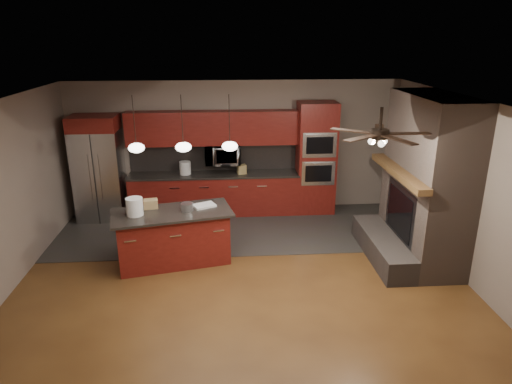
{
  "coord_description": "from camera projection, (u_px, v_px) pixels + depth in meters",
  "views": [
    {
      "loc": [
        -0.25,
        -6.57,
        3.69
      ],
      "look_at": [
        0.27,
        0.6,
        1.2
      ],
      "focal_mm": 32.0,
      "sensor_mm": 36.0,
      "label": 1
    }
  ],
  "objects": [
    {
      "name": "ground",
      "position": [
        242.0,
        274.0,
        7.42
      ],
      "size": [
        7.0,
        7.0,
        0.0
      ],
      "primitive_type": "plane",
      "color": "brown",
      "rests_on": "ground"
    },
    {
      "name": "ceiling",
      "position": [
        240.0,
        100.0,
        6.5
      ],
      "size": [
        7.0,
        6.0,
        0.02
      ],
      "primitive_type": "cube",
      "color": "white",
      "rests_on": "back_wall"
    },
    {
      "name": "back_wall",
      "position": [
        235.0,
        147.0,
        9.79
      ],
      "size": [
        7.0,
        0.02,
        2.8
      ],
      "primitive_type": "cube",
      "color": "gray",
      "rests_on": "ground"
    },
    {
      "name": "right_wall",
      "position": [
        462.0,
        187.0,
        7.2
      ],
      "size": [
        0.02,
        6.0,
        2.8
      ],
      "primitive_type": "cube",
      "color": "gray",
      "rests_on": "ground"
    },
    {
      "name": "left_wall",
      "position": [
        4.0,
        198.0,
        6.72
      ],
      "size": [
        0.02,
        6.0,
        2.8
      ],
      "primitive_type": "cube",
      "color": "gray",
      "rests_on": "ground"
    },
    {
      "name": "slate_tile_patch",
      "position": [
        238.0,
        229.0,
        9.11
      ],
      "size": [
        7.0,
        2.4,
        0.01
      ],
      "primitive_type": "cube",
      "color": "#2E2B29",
      "rests_on": "ground"
    },
    {
      "name": "fireplace_column",
      "position": [
        423.0,
        186.0,
        7.58
      ],
      "size": [
        1.3,
        2.1,
        2.8
      ],
      "color": "brown",
      "rests_on": "ground"
    },
    {
      "name": "back_cabinetry",
      "position": [
        214.0,
        173.0,
        9.68
      ],
      "size": [
        3.59,
        0.64,
        2.2
      ],
      "color": "maroon",
      "rests_on": "ground"
    },
    {
      "name": "oven_tower",
      "position": [
        316.0,
        158.0,
        9.68
      ],
      "size": [
        0.8,
        0.63,
        2.38
      ],
      "color": "maroon",
      "rests_on": "ground"
    },
    {
      "name": "microwave",
      "position": [
        223.0,
        154.0,
        9.56
      ],
      "size": [
        0.73,
        0.41,
        0.5
      ],
      "primitive_type": "imported",
      "color": "silver",
      "rests_on": "back_cabinetry"
    },
    {
      "name": "refrigerator",
      "position": [
        99.0,
        168.0,
        9.34
      ],
      "size": [
        0.94,
        0.75,
        2.17
      ],
      "color": "silver",
      "rests_on": "ground"
    },
    {
      "name": "kitchen_island",
      "position": [
        173.0,
        237.0,
        7.66
      ],
      "size": [
        2.09,
        1.28,
        0.92
      ],
      "rotation": [
        0.0,
        0.0,
        0.21
      ],
      "color": "maroon",
      "rests_on": "ground"
    },
    {
      "name": "white_bucket",
      "position": [
        135.0,
        207.0,
        7.33
      ],
      "size": [
        0.37,
        0.37,
        0.29
      ],
      "primitive_type": "cylinder",
      "rotation": [
        0.0,
        0.0,
        0.56
      ],
      "color": "white",
      "rests_on": "kitchen_island"
    },
    {
      "name": "paint_can",
      "position": [
        187.0,
        207.0,
        7.53
      ],
      "size": [
        0.26,
        0.26,
        0.13
      ],
      "primitive_type": "cylinder",
      "rotation": [
        0.0,
        0.0,
        0.35
      ],
      "color": "#A9A9AD",
      "rests_on": "kitchen_island"
    },
    {
      "name": "paint_tray",
      "position": [
        204.0,
        205.0,
        7.74
      ],
      "size": [
        0.43,
        0.37,
        0.04
      ],
      "primitive_type": "cube",
      "rotation": [
        0.0,
        0.0,
        0.42
      ],
      "color": "silver",
      "rests_on": "kitchen_island"
    },
    {
      "name": "cardboard_box",
      "position": [
        151.0,
        204.0,
        7.65
      ],
      "size": [
        0.26,
        0.21,
        0.15
      ],
      "primitive_type": "cube",
      "rotation": [
        0.0,
        0.0,
        0.18
      ],
      "color": "#93764C",
      "rests_on": "kitchen_island"
    },
    {
      "name": "counter_bucket",
      "position": [
        185.0,
        168.0,
        9.55
      ],
      "size": [
        0.29,
        0.29,
        0.27
      ],
      "primitive_type": "cylinder",
      "rotation": [
        0.0,
        0.0,
        0.26
      ],
      "color": "silver",
      "rests_on": "back_cabinetry"
    },
    {
      "name": "counter_box",
      "position": [
        242.0,
        169.0,
        9.6
      ],
      "size": [
        0.21,
        0.18,
        0.2
      ],
      "primitive_type": "cube",
      "rotation": [
        0.0,
        0.0,
        0.27
      ],
      "color": "#98824E",
      "rests_on": "back_cabinetry"
    },
    {
      "name": "pendant_left",
      "position": [
        136.0,
        148.0,
        7.32
      ],
      "size": [
        0.26,
        0.26,
        0.92
      ],
      "color": "black",
      "rests_on": "ceiling"
    },
    {
      "name": "pendant_center",
      "position": [
        183.0,
        147.0,
        7.37
      ],
      "size": [
        0.26,
        0.26,
        0.92
      ],
      "color": "black",
      "rests_on": "ceiling"
    },
    {
      "name": "pendant_right",
      "position": [
        230.0,
        146.0,
        7.42
      ],
      "size": [
        0.26,
        0.26,
        0.92
      ],
      "color": "black",
      "rests_on": "ceiling"
    },
    {
      "name": "ceiling_fan",
      "position": [
        380.0,
        133.0,
        5.98
      ],
      "size": [
        1.27,
        1.33,
        0.41
      ],
      "color": "black",
      "rests_on": "ceiling"
    }
  ]
}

